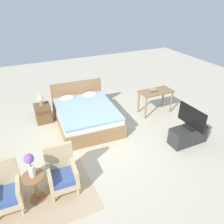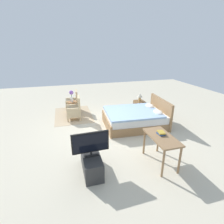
{
  "view_description": "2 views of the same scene",
  "coord_description": "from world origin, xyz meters",
  "px_view_note": "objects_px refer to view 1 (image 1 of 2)",
  "views": [
    {
      "loc": [
        -1.69,
        -4.18,
        3.45
      ],
      "look_at": [
        0.26,
        0.01,
        0.85
      ],
      "focal_mm": 35.0,
      "sensor_mm": 36.0,
      "label": 1
    },
    {
      "loc": [
        5.33,
        -1.33,
        2.76
      ],
      "look_at": [
        0.27,
        0.1,
        0.76
      ],
      "focal_mm": 28.0,
      "sensor_mm": 36.0,
      "label": 2
    }
  ],
  "objects_px": {
    "armchair_by_window_right": "(62,173)",
    "side_table": "(35,184)",
    "bed": "(86,115)",
    "flower_vase": "(30,163)",
    "table_lamp": "(40,98)",
    "tv_flatscreen": "(192,118)",
    "tv_stand": "(188,135)",
    "nightstand": "(43,113)",
    "armchair_by_window_left": "(5,190)",
    "book_stack": "(153,90)",
    "vanity_desk": "(156,94)"
  },
  "relations": [
    {
      "from": "side_table",
      "to": "tv_flatscreen",
      "type": "bearing_deg",
      "value": 2.6
    },
    {
      "from": "book_stack",
      "to": "side_table",
      "type": "bearing_deg",
      "value": -153.52
    },
    {
      "from": "armchair_by_window_right",
      "to": "tv_stand",
      "type": "height_order",
      "value": "armchair_by_window_right"
    },
    {
      "from": "nightstand",
      "to": "book_stack",
      "type": "xyz_separation_m",
      "value": [
        3.2,
        -0.88,
        0.5
      ]
    },
    {
      "from": "bed",
      "to": "vanity_desk",
      "type": "height_order",
      "value": "bed"
    },
    {
      "from": "tv_stand",
      "to": "armchair_by_window_left",
      "type": "bearing_deg",
      "value": -178.58
    },
    {
      "from": "flower_vase",
      "to": "vanity_desk",
      "type": "xyz_separation_m",
      "value": [
        3.89,
        1.86,
        -0.25
      ]
    },
    {
      "from": "nightstand",
      "to": "tv_flatscreen",
      "type": "relative_size",
      "value": 0.67
    },
    {
      "from": "table_lamp",
      "to": "tv_stand",
      "type": "relative_size",
      "value": 0.34
    },
    {
      "from": "armchair_by_window_left",
      "to": "nightstand",
      "type": "bearing_deg",
      "value": 67.95
    },
    {
      "from": "armchair_by_window_left",
      "to": "tv_stand",
      "type": "bearing_deg",
      "value": 1.42
    },
    {
      "from": "side_table",
      "to": "tv_stand",
      "type": "bearing_deg",
      "value": 2.6
    },
    {
      "from": "table_lamp",
      "to": "tv_flatscreen",
      "type": "height_order",
      "value": "tv_flatscreen"
    },
    {
      "from": "flower_vase",
      "to": "tv_stand",
      "type": "distance_m",
      "value": 3.81
    },
    {
      "from": "nightstand",
      "to": "book_stack",
      "type": "relative_size",
      "value": 2.47
    },
    {
      "from": "nightstand",
      "to": "tv_flatscreen",
      "type": "distance_m",
      "value": 4.11
    },
    {
      "from": "armchair_by_window_left",
      "to": "table_lamp",
      "type": "bearing_deg",
      "value": 67.96
    },
    {
      "from": "bed",
      "to": "tv_flatscreen",
      "type": "distance_m",
      "value": 2.88
    },
    {
      "from": "side_table",
      "to": "vanity_desk",
      "type": "relative_size",
      "value": 0.56
    },
    {
      "from": "table_lamp",
      "to": "vanity_desk",
      "type": "relative_size",
      "value": 0.32
    },
    {
      "from": "armchair_by_window_left",
      "to": "table_lamp",
      "type": "xyz_separation_m",
      "value": [
        1.1,
        2.71,
        0.39
      ]
    },
    {
      "from": "armchair_by_window_right",
      "to": "table_lamp",
      "type": "distance_m",
      "value": 2.74
    },
    {
      "from": "bed",
      "to": "armchair_by_window_left",
      "type": "distance_m",
      "value": 3.01
    },
    {
      "from": "table_lamp",
      "to": "tv_flatscreen",
      "type": "relative_size",
      "value": 0.4
    },
    {
      "from": "table_lamp",
      "to": "book_stack",
      "type": "bearing_deg",
      "value": -15.38
    },
    {
      "from": "flower_vase",
      "to": "vanity_desk",
      "type": "distance_m",
      "value": 4.32
    },
    {
      "from": "flower_vase",
      "to": "nightstand",
      "type": "relative_size",
      "value": 0.86
    },
    {
      "from": "armchair_by_window_right",
      "to": "side_table",
      "type": "relative_size",
      "value": 1.58
    },
    {
      "from": "table_lamp",
      "to": "vanity_desk",
      "type": "height_order",
      "value": "table_lamp"
    },
    {
      "from": "armchair_by_window_right",
      "to": "table_lamp",
      "type": "height_order",
      "value": "armchair_by_window_right"
    },
    {
      "from": "flower_vase",
      "to": "tv_stand",
      "type": "xyz_separation_m",
      "value": [
        3.75,
        0.17,
        -0.65
      ]
    },
    {
      "from": "table_lamp",
      "to": "side_table",
      "type": "bearing_deg",
      "value": -102.15
    },
    {
      "from": "flower_vase",
      "to": "nightstand",
      "type": "height_order",
      "value": "flower_vase"
    },
    {
      "from": "armchair_by_window_right",
      "to": "book_stack",
      "type": "height_order",
      "value": "armchair_by_window_right"
    },
    {
      "from": "armchair_by_window_right",
      "to": "side_table",
      "type": "distance_m",
      "value": 0.51
    },
    {
      "from": "armchair_by_window_left",
      "to": "armchair_by_window_right",
      "type": "height_order",
      "value": "same"
    },
    {
      "from": "flower_vase",
      "to": "table_lamp",
      "type": "bearing_deg",
      "value": 77.85
    },
    {
      "from": "armchair_by_window_left",
      "to": "flower_vase",
      "type": "distance_m",
      "value": 0.7
    },
    {
      "from": "nightstand",
      "to": "armchair_by_window_right",
      "type": "bearing_deg",
      "value": -91.92
    },
    {
      "from": "nightstand",
      "to": "tv_flatscreen",
      "type": "height_order",
      "value": "tv_flatscreen"
    },
    {
      "from": "vanity_desk",
      "to": "book_stack",
      "type": "distance_m",
      "value": 0.18
    },
    {
      "from": "armchair_by_window_left",
      "to": "flower_vase",
      "type": "bearing_deg",
      "value": -7.41
    },
    {
      "from": "armchair_by_window_right",
      "to": "side_table",
      "type": "bearing_deg",
      "value": -172.69
    },
    {
      "from": "armchair_by_window_right",
      "to": "nightstand",
      "type": "xyz_separation_m",
      "value": [
        0.09,
        2.71,
        -0.1
      ]
    },
    {
      "from": "flower_vase",
      "to": "tv_flatscreen",
      "type": "distance_m",
      "value": 3.75
    },
    {
      "from": "bed",
      "to": "flower_vase",
      "type": "height_order",
      "value": "flower_vase"
    },
    {
      "from": "bed",
      "to": "nightstand",
      "type": "distance_m",
      "value": 1.27
    },
    {
      "from": "flower_vase",
      "to": "tv_flatscreen",
      "type": "xyz_separation_m",
      "value": [
        3.75,
        0.17,
        -0.14
      ]
    },
    {
      "from": "nightstand",
      "to": "vanity_desk",
      "type": "height_order",
      "value": "vanity_desk"
    },
    {
      "from": "tv_stand",
      "to": "armchair_by_window_right",
      "type": "bearing_deg",
      "value": -178.14
    }
  ]
}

